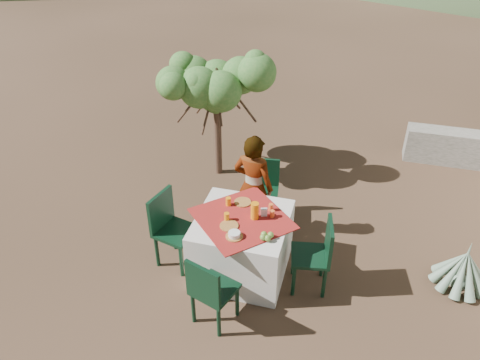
# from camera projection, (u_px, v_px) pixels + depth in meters

# --- Properties ---
(ground) EXTENTS (160.00, 160.00, 0.00)m
(ground) POSITION_uv_depth(u_px,v_px,m) (206.00, 269.00, 5.58)
(ground) COLOR #332317
(ground) RESTS_ON ground
(table) EXTENTS (1.30, 1.30, 0.76)m
(table) POSITION_uv_depth(u_px,v_px,m) (242.00, 244.00, 5.38)
(table) COLOR silver
(table) RESTS_ON ground
(chair_far) EXTENTS (0.44, 0.44, 0.84)m
(chair_far) POSITION_uv_depth(u_px,v_px,m) (264.00, 187.00, 6.22)
(chair_far) COLOR black
(chair_far) RESTS_ON ground
(chair_near) EXTENTS (0.51, 0.51, 0.87)m
(chair_near) POSITION_uv_depth(u_px,v_px,m) (210.00, 290.00, 4.66)
(chair_near) COLOR black
(chair_near) RESTS_ON ground
(chair_left) EXTENTS (0.52, 0.52, 0.93)m
(chair_left) POSITION_uv_depth(u_px,v_px,m) (170.00, 226.00, 5.44)
(chair_left) COLOR black
(chair_left) RESTS_ON ground
(chair_right) EXTENTS (0.48, 0.48, 0.89)m
(chair_right) POSITION_uv_depth(u_px,v_px,m) (317.00, 253.00, 5.10)
(chair_right) COLOR black
(chair_right) RESTS_ON ground
(person) EXTENTS (0.57, 0.43, 1.42)m
(person) POSITION_uv_depth(u_px,v_px,m) (253.00, 187.00, 5.78)
(person) COLOR #8C6651
(person) RESTS_ON ground
(shrub_tree) EXTENTS (1.47, 1.45, 1.73)m
(shrub_tree) POSITION_uv_depth(u_px,v_px,m) (221.00, 90.00, 6.67)
(shrub_tree) COLOR #4D3526
(shrub_tree) RESTS_ON ground
(agave) EXTENTS (0.67, 0.65, 0.70)m
(agave) POSITION_uv_depth(u_px,v_px,m) (463.00, 269.00, 5.25)
(agave) COLOR gray
(agave) RESTS_ON ground
(plate_far) EXTENTS (0.20, 0.20, 0.01)m
(plate_far) POSITION_uv_depth(u_px,v_px,m) (243.00, 202.00, 5.41)
(plate_far) COLOR brown
(plate_far) RESTS_ON table
(plate_near) EXTENTS (0.20, 0.20, 0.01)m
(plate_near) POSITION_uv_depth(u_px,v_px,m) (229.00, 226.00, 5.05)
(plate_near) COLOR brown
(plate_near) RESTS_ON table
(glass_far) EXTENTS (0.06, 0.06, 0.10)m
(glass_far) POSITION_uv_depth(u_px,v_px,m) (228.00, 201.00, 5.35)
(glass_far) COLOR orange
(glass_far) RESTS_ON table
(glass_near) EXTENTS (0.06, 0.06, 0.10)m
(glass_near) POSITION_uv_depth(u_px,v_px,m) (227.00, 217.00, 5.12)
(glass_near) COLOR orange
(glass_near) RESTS_ON table
(juice_pitcher) EXTENTS (0.09, 0.09, 0.20)m
(juice_pitcher) POSITION_uv_depth(u_px,v_px,m) (255.00, 211.00, 5.12)
(juice_pitcher) COLOR orange
(juice_pitcher) RESTS_ON table
(bowl_plate) EXTENTS (0.19, 0.19, 0.01)m
(bowl_plate) POSITION_uv_depth(u_px,v_px,m) (234.00, 236.00, 4.91)
(bowl_plate) COLOR brown
(bowl_plate) RESTS_ON table
(white_bowl) EXTENTS (0.13, 0.13, 0.05)m
(white_bowl) POSITION_uv_depth(u_px,v_px,m) (234.00, 234.00, 4.89)
(white_bowl) COLOR silver
(white_bowl) RESTS_ON bowl_plate
(jar_left) EXTENTS (0.05, 0.05, 0.08)m
(jar_left) POSITION_uv_depth(u_px,v_px,m) (272.00, 214.00, 5.17)
(jar_left) COLOR orange
(jar_left) RESTS_ON table
(jar_right) EXTENTS (0.05, 0.05, 0.08)m
(jar_right) POSITION_uv_depth(u_px,v_px,m) (271.00, 207.00, 5.27)
(jar_right) COLOR orange
(jar_right) RESTS_ON table
(napkin_holder) EXTENTS (0.08, 0.06, 0.09)m
(napkin_holder) POSITION_uv_depth(u_px,v_px,m) (264.00, 212.00, 5.19)
(napkin_holder) COLOR silver
(napkin_holder) RESTS_ON table
(fruit_cluster) EXTENTS (0.14, 0.13, 0.07)m
(fruit_cluster) POSITION_uv_depth(u_px,v_px,m) (266.00, 236.00, 4.86)
(fruit_cluster) COLOR olive
(fruit_cluster) RESTS_ON table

